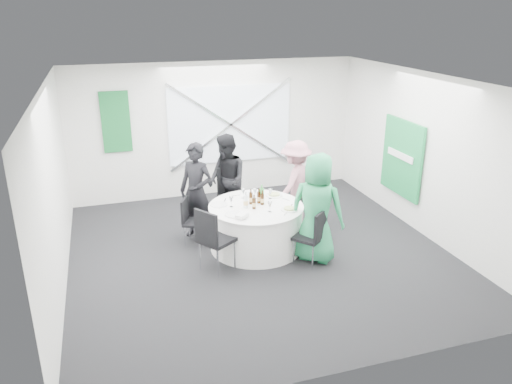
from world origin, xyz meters
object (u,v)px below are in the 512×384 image
object	(u,v)px
person_man_back_left	(196,191)
clear_water_bottle	(246,202)
chair_back_right	(310,197)
person_man_back	(227,180)
banquet_table	(256,227)
chair_back_left	(191,218)
green_water_bottle	(262,196)
person_woman_green	(317,208)
chair_front_left	(212,235)
person_woman_pink	(295,183)
chair_back	(231,191)
chair_front_right	(313,233)

from	to	relation	value
person_man_back_left	clear_water_bottle	world-z (taller)	person_man_back_left
chair_back_right	person_man_back	size ratio (longest dim) A/B	0.61
banquet_table	chair_back_left	distance (m)	1.11
green_water_bottle	clear_water_bottle	world-z (taller)	green_water_bottle
person_man_back	person_woman_green	xyz separation A→B (m)	(0.97, -1.85, 0.04)
banquet_table	clear_water_bottle	world-z (taller)	clear_water_bottle
chair_back_right	person_woman_green	size ratio (longest dim) A/B	0.58
banquet_table	green_water_bottle	xyz separation A→B (m)	(0.13, 0.10, 0.50)
banquet_table	chair_back_left	world-z (taller)	chair_back_left
chair_front_left	person_man_back	distance (m)	1.89
person_woman_pink	person_woman_green	world-z (taller)	person_woman_green
chair_back_right	person_man_back	world-z (taller)	person_man_back
banquet_table	clear_water_bottle	xyz separation A→B (m)	(-0.18, -0.03, 0.49)
chair_back_left	chair_back_right	world-z (taller)	chair_back_right
chair_back	chair_front_right	size ratio (longest dim) A/B	1.14
person_man_back	person_woman_green	world-z (taller)	person_woman_green
person_woman_pink	chair_back_left	bearing A→B (deg)	-29.37
person_man_back	person_woman_green	bearing A→B (deg)	18.59
green_water_bottle	banquet_table	bearing A→B (deg)	-142.85
chair_back_right	person_woman_pink	bearing A→B (deg)	-174.65
chair_front_right	person_woman_pink	size ratio (longest dim) A/B	0.58
person_woman_green	chair_back	bearing A→B (deg)	-24.21
person_man_back_left	green_water_bottle	distance (m)	1.16
person_woman_pink	clear_water_bottle	size ratio (longest dim) A/B	5.69
person_man_back	chair_back_right	bearing A→B (deg)	53.38
banquet_table	person_man_back	size ratio (longest dim) A/B	0.93
person_woman_pink	person_man_back_left	bearing A→B (deg)	-36.78
banquet_table	person_woman_green	bearing A→B (deg)	-40.40
chair_back_right	green_water_bottle	world-z (taller)	green_water_bottle
clear_water_bottle	chair_front_left	bearing A→B (deg)	-141.55
clear_water_bottle	chair_front_right	bearing A→B (deg)	-42.30
green_water_bottle	chair_back	bearing A→B (deg)	102.02
banquet_table	person_man_back	world-z (taller)	person_man_back
chair_back	chair_front_right	distance (m)	2.16
chair_back_right	person_woman_green	bearing A→B (deg)	-40.93
chair_back	green_water_bottle	size ratio (longest dim) A/B	3.30
person_man_back_left	person_man_back	xyz separation A→B (m)	(0.65, 0.44, -0.00)
chair_back	chair_back_left	size ratio (longest dim) A/B	1.27
clear_water_bottle	chair_back_left	bearing A→B (deg)	148.21
chair_front_right	green_water_bottle	size ratio (longest dim) A/B	2.90
person_woman_green	green_water_bottle	world-z (taller)	person_woman_green
chair_front_right	banquet_table	bearing A→B (deg)	-90.00
person_man_back_left	clear_water_bottle	distance (m)	1.02
chair_front_left	green_water_bottle	bearing A→B (deg)	-89.51
banquet_table	clear_water_bottle	size ratio (longest dim) A/B	5.63
banquet_table	chair_back	xyz separation A→B (m)	(-0.11, 1.20, 0.23)
chair_back	person_woman_green	xyz separation A→B (m)	(0.89, -1.87, 0.27)
chair_front_left	person_woman_green	distance (m)	1.67
person_man_back	chair_front_right	bearing A→B (deg)	14.34
chair_back	chair_back_right	world-z (taller)	chair_back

